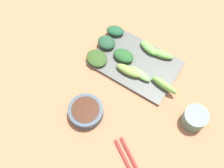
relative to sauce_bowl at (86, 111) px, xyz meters
The scene contains 13 objects.
tabletop 0.12m from the sauce_bowl, 11.77° to the right, with size 2.10×2.10×0.02m, color #996847.
sauce_bowl is the anchor object (origin of this frame).
serving_plate 0.24m from the sauce_bowl, ahead, with size 0.19×0.28×0.01m, color #4B514D.
broccoli_stalk_0 0.19m from the sauce_bowl, 10.94° to the right, with size 0.03×0.09×0.03m, color #78A54A.
broccoli_stalk_1 0.31m from the sauce_bowl, ahead, with size 0.03×0.07×0.02m, color #62AB4C.
broccoli_leafy_2 0.19m from the sauce_bowl, 24.05° to the left, with size 0.06×0.08×0.02m, color #2C4D1F.
broccoli_stalk_3 0.22m from the sauce_bowl, 20.05° to the right, with size 0.03×0.08×0.02m, color #6DAB5B.
broccoli_stalk_4 0.26m from the sauce_bowl, 37.98° to the right, with size 0.02×0.09×0.03m, color #71BA4D.
broccoli_leafy_5 0.26m from the sauce_bowl, 19.00° to the left, with size 0.05×0.06×0.03m, color #1F472F.
broccoli_stalk_6 0.32m from the sauce_bowl, 17.64° to the right, with size 0.03×0.08×0.02m, color #629E48.
broccoli_leafy_7 0.31m from the sauce_bowl, 15.74° to the left, with size 0.04×0.06×0.03m, color #1A4E2F.
broccoli_leafy_8 0.23m from the sauce_bowl, ahead, with size 0.05×0.07×0.03m, color #215527.
tea_cup 0.33m from the sauce_bowl, 61.43° to the right, with size 0.07×0.07×0.06m, color #4D7365.
Camera 1 is at (-0.32, -0.21, 0.86)m, focal length 45.33 mm.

